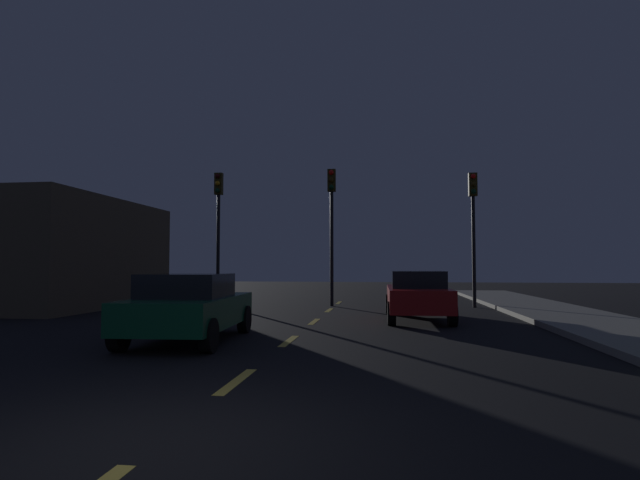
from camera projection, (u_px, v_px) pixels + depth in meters
name	position (u px, v px, depth m)	size (l,w,h in m)	color
ground_plane	(294.00, 337.00, 11.38)	(80.00, 80.00, 0.00)	black
lane_stripe_second	(237.00, 381.00, 7.02)	(0.16, 1.60, 0.01)	#EACC4C
lane_stripe_third	(289.00, 341.00, 10.78)	(0.16, 1.60, 0.01)	#EACC4C
lane_stripe_fourth	(314.00, 322.00, 14.55)	(0.16, 1.60, 0.01)	#EACC4C
lane_stripe_fifth	(329.00, 310.00, 18.31)	(0.16, 1.60, 0.01)	#EACC4C
lane_stripe_sixth	(339.00, 303.00, 22.07)	(0.16, 1.60, 0.01)	#EACC4C
traffic_signal_left	(218.00, 213.00, 20.98)	(0.32, 0.38, 5.44)	black
traffic_signal_center	(332.00, 211.00, 20.37)	(0.32, 0.38, 5.48)	black
traffic_signal_right	(473.00, 213.00, 19.65)	(0.32, 0.38, 5.20)	black
car_stopped_ahead	(417.00, 294.00, 15.19)	(1.87, 4.54, 1.44)	#B21919
car_adjacent_lane	(189.00, 306.00, 10.77)	(2.10, 4.07, 1.43)	#0F4C2D
storefront_left	(67.00, 254.00, 19.86)	(4.65, 8.54, 4.15)	brown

